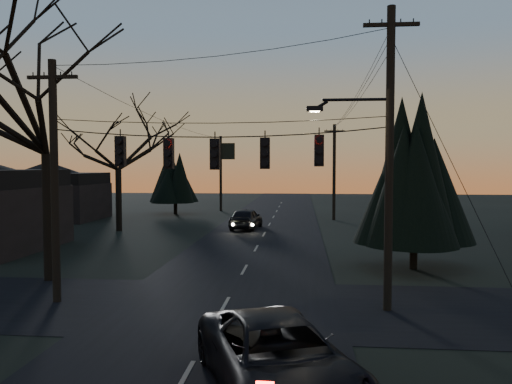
# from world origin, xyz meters

# --- Properties ---
(main_road) EXTENTS (8.00, 120.00, 0.02)m
(main_road) POSITION_xyz_m (0.00, 20.00, 0.01)
(main_road) COLOR black
(main_road) RESTS_ON ground
(cross_road) EXTENTS (60.00, 7.00, 0.02)m
(cross_road) POSITION_xyz_m (0.00, 10.00, 0.01)
(cross_road) COLOR black
(cross_road) RESTS_ON ground
(utility_pole_right) EXTENTS (5.00, 0.30, 10.00)m
(utility_pole_right) POSITION_xyz_m (5.50, 10.00, 0.00)
(utility_pole_right) COLOR black
(utility_pole_right) RESTS_ON ground
(utility_pole_left) EXTENTS (1.80, 0.30, 8.50)m
(utility_pole_left) POSITION_xyz_m (-6.00, 10.00, 0.00)
(utility_pole_left) COLOR black
(utility_pole_left) RESTS_ON ground
(utility_pole_far_r) EXTENTS (1.80, 0.30, 8.50)m
(utility_pole_far_r) POSITION_xyz_m (5.50, 38.00, 0.00)
(utility_pole_far_r) COLOR black
(utility_pole_far_r) RESTS_ON ground
(utility_pole_far_l) EXTENTS (0.30, 0.30, 8.00)m
(utility_pole_far_l) POSITION_xyz_m (-6.00, 46.00, 0.00)
(utility_pole_far_l) COLOR black
(utility_pole_far_l) RESTS_ON ground
(span_signal_assembly) EXTENTS (11.50, 0.44, 1.54)m
(span_signal_assembly) POSITION_xyz_m (-0.24, 10.00, 5.28)
(span_signal_assembly) COLOR black
(span_signal_assembly) RESTS_ON ground
(bare_tree_left) EXTENTS (10.14, 10.14, 10.65)m
(bare_tree_left) POSITION_xyz_m (-7.95, 13.18, 7.45)
(bare_tree_left) COLOR black
(bare_tree_left) RESTS_ON ground
(evergreen_right) EXTENTS (4.32, 4.32, 7.22)m
(evergreen_right) POSITION_xyz_m (7.85, 16.93, 4.20)
(evergreen_right) COLOR black
(evergreen_right) RESTS_ON ground
(bare_tree_dist) EXTENTS (7.46, 7.46, 9.12)m
(bare_tree_dist) POSITION_xyz_m (-10.87, 29.01, 6.37)
(bare_tree_dist) COLOR black
(bare_tree_dist) RESTS_ON ground
(evergreen_dist) EXTENTS (3.89, 3.89, 5.80)m
(evergreen_dist) POSITION_xyz_m (-9.96, 42.09, 3.49)
(evergreen_dist) COLOR black
(evergreen_dist) RESTS_ON ground
(house_left_far) EXTENTS (9.00, 7.00, 5.20)m
(house_left_far) POSITION_xyz_m (-20.00, 36.00, 2.60)
(house_left_far) COLOR black
(house_left_far) RESTS_ON ground
(suv_near) EXTENTS (4.49, 6.25, 1.58)m
(suv_near) POSITION_xyz_m (2.15, 3.50, 0.79)
(suv_near) COLOR black
(suv_near) RESTS_ON ground
(sedan_oncoming_a) EXTENTS (2.39, 4.87, 1.60)m
(sedan_oncoming_a) POSITION_xyz_m (-1.57, 30.79, 0.80)
(sedan_oncoming_a) COLOR black
(sedan_oncoming_a) RESTS_ON ground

